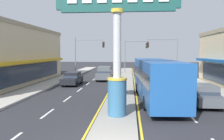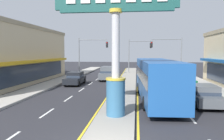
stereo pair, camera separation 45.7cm
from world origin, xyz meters
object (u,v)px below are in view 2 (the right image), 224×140
at_px(sedan_far_right_lane, 204,95).
at_px(sedan_near_left_lane, 75,78).
at_px(traffic_light_left_side, 90,50).
at_px(bus_near_right_lane, 157,78).
at_px(storefront_left, 3,55).
at_px(traffic_light_median_far, 137,51).
at_px(district_sign, 116,42).
at_px(traffic_light_right_side, 170,50).
at_px(suv_mid_left_lane, 182,79).
at_px(suv_far_left_oncoming, 108,73).

distance_m(sedan_far_right_lane, sedan_near_left_lane, 15.16).
relative_size(traffic_light_left_side, bus_near_right_lane, 0.55).
distance_m(storefront_left, traffic_light_median_far, 22.52).
relative_size(district_sign, traffic_light_right_side, 1.26).
xyz_separation_m(sedan_far_right_lane, suv_mid_left_lane, (0.00, 7.62, 0.20)).
distance_m(bus_near_right_lane, sedan_near_left_lane, 11.91).
relative_size(district_sign, suv_far_left_oncoming, 1.70).
distance_m(traffic_light_median_far, sedan_near_left_lane, 17.25).
xyz_separation_m(bus_near_right_lane, sedan_far_right_lane, (3.30, -1.17, -1.08)).
bearing_deg(sedan_near_left_lane, storefront_left, -177.21).
relative_size(sedan_near_left_lane, suv_mid_left_lane, 0.93).
relative_size(district_sign, traffic_light_median_far, 1.26).
relative_size(bus_near_right_lane, suv_far_left_oncoming, 2.46).
bearing_deg(traffic_light_median_far, traffic_light_left_side, -143.27).
distance_m(storefront_left, bus_near_right_lane, 19.27).
relative_size(traffic_light_right_side, sedan_far_right_lane, 1.43).
height_order(traffic_light_left_side, traffic_light_right_side, same).
bearing_deg(sedan_far_right_lane, traffic_light_median_far, 101.26).
height_order(traffic_light_median_far, sedan_far_right_lane, traffic_light_median_far).
bearing_deg(sedan_near_left_lane, traffic_light_right_side, 38.47).
xyz_separation_m(district_sign, storefront_left, (-14.91, 12.21, -0.87)).
relative_size(sedan_far_right_lane, suv_mid_left_lane, 0.93).
relative_size(bus_near_right_lane, sedan_near_left_lane, 2.62).
bearing_deg(traffic_light_left_side, sedan_far_right_lane, -56.12).
distance_m(traffic_light_right_side, bus_near_right_lane, 18.28).
xyz_separation_m(district_sign, traffic_light_left_side, (-6.38, 22.17, -0.20)).
bearing_deg(traffic_light_left_side, traffic_light_right_side, 1.68).
bearing_deg(suv_far_left_oncoming, traffic_light_right_side, 29.59).
xyz_separation_m(traffic_light_left_side, sedan_near_left_lane, (0.28, -9.53, -3.46)).
bearing_deg(traffic_light_median_far, suv_mid_left_lane, -73.80).
bearing_deg(suv_mid_left_lane, traffic_light_right_side, 88.57).
bearing_deg(suv_far_left_oncoming, traffic_light_left_side, 126.59).
height_order(traffic_light_left_side, suv_far_left_oncoming, traffic_light_left_side).
xyz_separation_m(storefront_left, suv_far_left_oncoming, (12.12, 5.13, -2.59)).
bearing_deg(traffic_light_left_side, sedan_near_left_lane, -88.29).
bearing_deg(sedan_far_right_lane, traffic_light_right_side, 89.13).
xyz_separation_m(traffic_light_right_side, suv_far_left_oncoming, (-9.17, -5.20, -3.26)).
height_order(traffic_light_left_side, traffic_light_median_far, same).
xyz_separation_m(sedan_far_right_lane, suv_far_left_oncoming, (-8.88, 13.73, 0.20)).
bearing_deg(district_sign, suv_far_left_oncoming, 99.14).
bearing_deg(suv_far_left_oncoming, sedan_far_right_lane, -57.11).
height_order(bus_near_right_lane, sedan_near_left_lane, bus_near_right_lane).
distance_m(traffic_light_left_side, traffic_light_right_side, 12.76).
bearing_deg(traffic_light_median_far, storefront_left, -135.93).
bearing_deg(bus_near_right_lane, traffic_light_left_side, 117.79).
relative_size(traffic_light_left_side, suv_mid_left_lane, 1.33).
height_order(traffic_light_right_side, sedan_far_right_lane, traffic_light_right_side).
relative_size(district_sign, sedan_far_right_lane, 1.81).
bearing_deg(bus_near_right_lane, suv_mid_left_lane, 62.88).
distance_m(sedan_near_left_lane, suv_mid_left_lane, 12.27).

